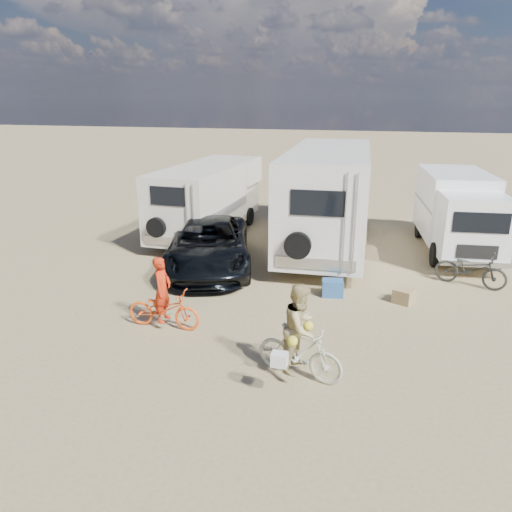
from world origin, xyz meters
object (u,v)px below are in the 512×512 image
(rider_woman, at_px, (300,336))
(rv_main, at_px, (328,199))
(dark_suv, at_px, (209,245))
(bike_woman, at_px, (300,352))
(bike_man, at_px, (164,309))
(rv_left, at_px, (208,201))
(box_truck, at_px, (458,214))
(cooler, at_px, (333,288))
(crate, at_px, (404,296))
(bike_parked, at_px, (471,269))
(rider_man, at_px, (163,297))

(rider_woman, bearing_deg, rv_main, 18.80)
(dark_suv, relative_size, bike_woman, 3.09)
(rv_main, bearing_deg, bike_man, -113.51)
(rv_left, distance_m, box_truck, 8.90)
(bike_woman, bearing_deg, rv_main, 18.80)
(rv_left, height_order, bike_woman, rv_left)
(rider_woman, bearing_deg, cooler, 12.69)
(box_truck, height_order, cooler, box_truck)
(crate, bearing_deg, box_truck, 70.76)
(bike_woman, distance_m, cooler, 4.18)
(box_truck, xyz_separation_m, cooler, (-3.58, -5.01, -1.10))
(bike_parked, bearing_deg, dark_suv, 110.73)
(bike_man, xyz_separation_m, cooler, (3.56, 2.91, -0.24))
(bike_woman, height_order, cooler, bike_woman)
(bike_woman, relative_size, cooler, 3.11)
(box_truck, relative_size, bike_parked, 2.88)
(rv_main, bearing_deg, bike_parked, -34.96)
(rv_main, xyz_separation_m, bike_woman, (0.60, -8.67, -1.20))
(rv_left, bearing_deg, rider_woman, -57.67)
(dark_suv, bearing_deg, bike_man, -102.06)
(box_truck, bearing_deg, cooler, -131.14)
(rv_left, bearing_deg, bike_woman, -57.67)
(dark_suv, height_order, rider_man, rider_man)
(rider_woman, bearing_deg, bike_parked, -18.05)
(rider_woman, height_order, crate, rider_woman)
(rv_left, distance_m, cooler, 7.26)
(rider_man, bearing_deg, crate, -62.06)
(rider_woman, xyz_separation_m, crate, (2.00, 4.19, -0.67))
(bike_woman, xyz_separation_m, crate, (2.00, 4.19, -0.33))
(box_truck, height_order, rider_man, box_truck)
(dark_suv, bearing_deg, rider_man, -102.06)
(box_truck, relative_size, rider_man, 3.59)
(bike_woman, height_order, bike_parked, bike_woman)
(box_truck, distance_m, cooler, 6.25)
(box_truck, bearing_deg, bike_parked, -94.18)
(rv_left, bearing_deg, rv_main, -1.41)
(box_truck, bearing_deg, rider_woman, -117.74)
(bike_man, bearing_deg, rider_man, -0.00)
(rider_man, bearing_deg, cooler, -51.28)
(rv_main, distance_m, cooler, 4.81)
(crate, bearing_deg, rv_main, 120.07)
(crate, bearing_deg, bike_woman, -115.54)
(box_truck, height_order, crate, box_truck)
(bike_parked, bearing_deg, crate, 150.87)
(cooler, bearing_deg, rv_left, 128.54)
(rv_main, height_order, bike_man, rv_main)
(dark_suv, bearing_deg, bike_parked, -14.99)
(rv_left, relative_size, crate, 13.76)
(rider_man, distance_m, cooler, 4.63)
(rv_left, height_order, rider_man, rv_left)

